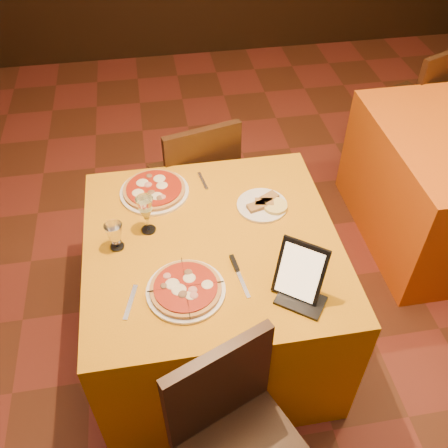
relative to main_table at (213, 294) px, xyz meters
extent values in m
cube|color=#5E2D19|center=(0.09, -0.16, -0.38)|extent=(6.00, 7.00, 0.01)
cube|color=orange|center=(0.00, 0.00, 0.00)|extent=(1.10, 1.10, 0.75)
cylinder|color=white|center=(-0.14, -0.26, 0.38)|extent=(0.31, 0.31, 0.01)
cylinder|color=#AD4C23|center=(-0.14, -0.26, 0.40)|extent=(0.28, 0.28, 0.02)
cylinder|color=white|center=(-0.22, 0.35, 0.38)|extent=(0.33, 0.33, 0.01)
cylinder|color=#AD4C23|center=(-0.22, 0.35, 0.40)|extent=(0.30, 0.30, 0.02)
cylinder|color=white|center=(0.26, 0.18, 0.38)|extent=(0.23, 0.23, 0.01)
cylinder|color=olive|center=(0.26, 0.18, 0.40)|extent=(0.15, 0.15, 0.02)
cube|color=black|center=(0.29, -0.33, 0.49)|extent=(0.21, 0.19, 0.23)
cube|color=#B4B3BA|center=(0.08, -0.24, 0.38)|extent=(0.04, 0.20, 0.01)
cube|color=#AEAFB5|center=(-0.36, -0.28, 0.38)|extent=(0.06, 0.17, 0.01)
cube|color=#A3A3A9|center=(0.02, 0.40, 0.38)|extent=(0.04, 0.14, 0.01)
camera|label=1|loc=(-0.20, -1.48, 1.94)|focal=40.00mm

